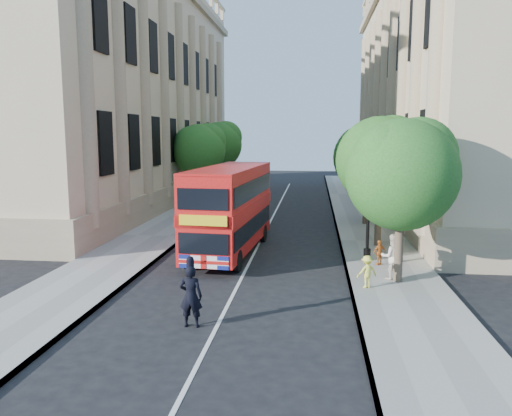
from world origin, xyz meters
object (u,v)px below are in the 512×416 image
(lamp_post, at_px, (369,205))
(woman_pedestrian, at_px, (392,257))
(double_decker_bus, at_px, (230,207))
(police_constable, at_px, (191,296))
(box_van, at_px, (239,199))

(lamp_post, distance_m, woman_pedestrian, 3.20)
(lamp_post, height_order, double_decker_bus, lamp_post)
(police_constable, bearing_deg, woman_pedestrian, -141.42)
(lamp_post, bearing_deg, woman_pedestrian, -77.42)
(lamp_post, bearing_deg, box_van, 128.63)
(double_decker_bus, bearing_deg, police_constable, -83.32)
(woman_pedestrian, bearing_deg, lamp_post, -82.59)
(woman_pedestrian, bearing_deg, double_decker_bus, -34.45)
(double_decker_bus, xyz_separation_m, box_van, (-0.72, 7.49, -0.60))
(lamp_post, xyz_separation_m, woman_pedestrian, (0.61, -2.74, -1.54))
(police_constable, xyz_separation_m, woman_pedestrian, (6.34, 5.13, 0.07))
(lamp_post, relative_size, woman_pedestrian, 3.04)
(lamp_post, xyz_separation_m, double_decker_bus, (-6.07, 1.00, -0.35))
(lamp_post, distance_m, double_decker_bus, 6.16)
(police_constable, relative_size, woman_pedestrian, 1.06)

